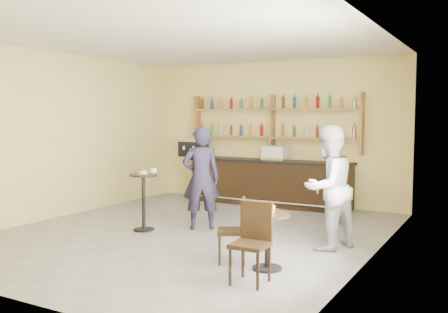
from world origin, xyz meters
The scene contains 23 objects.
floor centered at (0.00, 0.00, 0.00)m, with size 7.00×7.00×0.00m, color slate.
ceiling centered at (0.00, 0.00, 3.20)m, with size 7.00×7.00×0.00m, color white.
wall_back centered at (0.00, 3.50, 1.60)m, with size 7.00×7.00×0.00m, color #F0DC88.
wall_front centered at (0.00, -3.50, 1.60)m, with size 7.00×7.00×0.00m, color #F0DC88.
wall_left centered at (-3.00, 0.00, 1.60)m, with size 7.00×7.00×0.00m, color #F0DC88.
wall_right centered at (3.00, 0.00, 1.60)m, with size 7.00×7.00×0.00m, color #F0DC88.
window_pane centered at (2.99, -1.20, 1.70)m, with size 2.00×2.00×0.00m, color white.
window_frame centered at (2.99, -1.20, 1.70)m, with size 0.04×1.70×2.10m, color black, non-canonical shape.
shelf_unit centered at (0.00, 3.37, 1.81)m, with size 4.00×0.26×1.40m, color brown, non-canonical shape.
liquor_bottles centered at (0.00, 3.37, 1.98)m, with size 3.68×0.10×1.00m, color #8C5919, non-canonical shape.
bar_counter centered at (0.03, 3.15, 0.50)m, with size 3.71×0.72×1.01m, color black, non-canonical shape.
espresso_machine centered at (-1.97, 3.15, 1.23)m, with size 0.63×0.40×0.45m, color black, non-canonical shape.
pastry_case centered at (0.19, 3.15, 1.16)m, with size 0.52×0.42×0.31m, color silver, non-canonical shape.
pedestal_table centered at (-0.82, -0.22, 0.49)m, with size 0.48×0.48×0.98m, color black, non-canonical shape.
napkin centered at (-0.82, -0.22, 0.98)m, with size 0.16×0.16×0.00m, color white.
donut centered at (-0.81, -0.23, 1.01)m, with size 0.13×0.13×0.05m, color #E0A852.
cup_pedestal centered at (-0.68, -0.12, 1.03)m, with size 0.12×0.12×0.10m, color white.
man_main centered at (-0.01, 0.36, 0.89)m, with size 0.65×0.43×1.79m, color black.
cafe_table centered at (1.96, -1.19, 0.37)m, with size 0.58×0.58×0.73m, color black, non-canonical shape.
cup_cafe centered at (2.01, -1.19, 0.78)m, with size 0.11×0.11×0.10m, color white.
chair_west centered at (1.41, -1.14, 0.44)m, with size 0.38×0.38×0.87m, color black, non-canonical shape.
chair_south centered at (2.01, -1.79, 0.47)m, with size 0.41×0.41×0.95m, color black, non-canonical shape.
patron_second centered at (2.32, 0.17, 0.92)m, with size 0.90×0.70×1.84m, color #ABABB0.
Camera 1 is at (4.56, -6.94, 1.96)m, focal length 40.00 mm.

